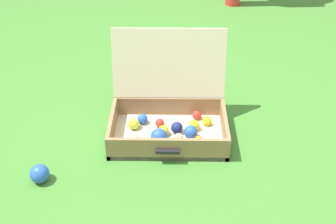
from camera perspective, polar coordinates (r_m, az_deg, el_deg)
ground_plane at (r=2.03m, az=0.57°, el=-4.75°), size 16.00×16.00×0.00m
open_suitcase at (r=2.07m, az=-0.01°, el=-0.25°), size 0.56×0.47×0.46m
stray_ball_on_grass at (r=1.92m, az=-16.97°, el=-7.95°), size 0.08×0.08×0.08m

